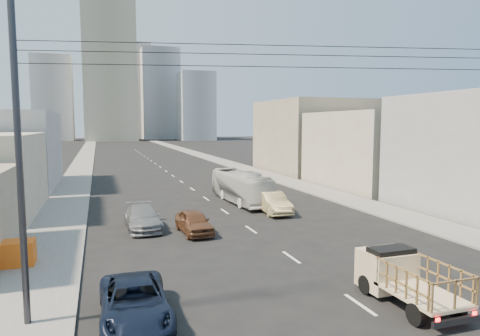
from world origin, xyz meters
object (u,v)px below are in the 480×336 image
crate_stack (14,253)px  city_bus (241,187)px  flatbed_pickup (405,275)px  sedan_tan (273,203)px  streetlamp_left (21,133)px  sedan_grey (143,218)px  navy_pickup (135,302)px  sedan_brown (194,222)px

crate_stack → city_bus: bearing=39.4°
flatbed_pickup → sedan_tan: bearing=84.4°
city_bus → streetlamp_left: streetlamp_left is taller
city_bus → crate_stack: bearing=-143.1°
sedan_tan → sedan_grey: bearing=-164.9°
navy_pickup → sedan_grey: 13.22m
flatbed_pickup → sedan_grey: 16.89m
sedan_tan → sedan_grey: (-9.85, -1.99, -0.06)m
navy_pickup → sedan_brown: bearing=68.6°
navy_pickup → sedan_tan: bearing=53.5°
flatbed_pickup → navy_pickup: 9.88m
city_bus → navy_pickup: bearing=-120.1°
flatbed_pickup → sedan_grey: size_ratio=0.88×
streetlamp_left → city_bus: bearing=54.4°
flatbed_pickup → streetlamp_left: streetlamp_left is taller
flatbed_pickup → streetlamp_left: 14.31m
city_bus → sedan_grey: 11.36m
navy_pickup → sedan_grey: bearing=83.8°
city_bus → sedan_tan: 5.08m
navy_pickup → sedan_grey: (1.54, 13.13, 0.04)m
city_bus → streetlamp_left: 24.29m
city_bus → crate_stack: city_bus is taller
navy_pickup → sedan_tan: size_ratio=1.04×
sedan_tan → flatbed_pickup: bearing=-92.0°
sedan_brown → crate_stack: size_ratio=2.31×
navy_pickup → sedan_tan: 18.93m
navy_pickup → streetlamp_left: (-3.32, 0.77, 5.75)m
sedan_brown → sedan_grey: 3.57m
navy_pickup → crate_stack: bearing=123.9°
sedan_grey → crate_stack: (-6.46, -5.69, -0.04)m
sedan_grey → crate_stack: sedan_grey is taller
navy_pickup → sedan_grey: sedan_grey is taller
navy_pickup → crate_stack: navy_pickup is taller
crate_stack → sedan_brown: bearing=21.1°
city_bus → sedan_tan: size_ratio=2.01×
city_bus → streetlamp_left: size_ratio=0.80×
flatbed_pickup → sedan_grey: bearing=119.0°
city_bus → sedan_brown: city_bus is taller
flatbed_pickup → sedan_brown: size_ratio=1.06×
city_bus → streetlamp_left: bearing=-128.0°
navy_pickup → city_bus: (10.50, 20.09, 0.65)m
sedan_grey → streetlamp_left: bearing=-112.8°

